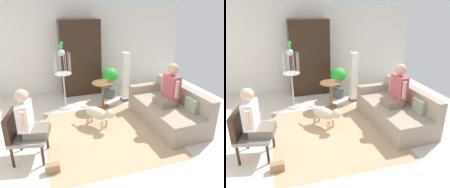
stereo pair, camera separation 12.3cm
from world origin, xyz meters
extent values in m
plane|color=beige|center=(0.00, 0.00, 0.00)|extent=(7.12, 7.12, 0.00)
cube|color=silver|center=(0.00, 2.91, 1.27)|extent=(6.53, 0.12, 2.55)
cube|color=tan|center=(-0.03, 0.02, 0.00)|extent=(2.41, 2.49, 0.01)
cube|color=gray|center=(1.35, 0.08, 0.22)|extent=(1.02, 1.96, 0.43)
cube|color=gray|center=(1.74, 0.10, 0.62)|extent=(0.26, 1.93, 0.37)
cube|color=gray|center=(1.32, 0.95, 0.52)|extent=(0.95, 0.22, 0.18)
cube|color=gray|center=(1.63, -0.39, 0.57)|extent=(0.11, 0.32, 0.28)
cylinder|color=#382316|center=(-1.20, -0.14, 0.19)|extent=(0.04, 0.04, 0.37)
cylinder|color=#382316|center=(-1.30, -0.60, 0.19)|extent=(0.04, 0.04, 0.37)
cylinder|color=#382316|center=(-1.66, -0.04, 0.19)|extent=(0.04, 0.04, 0.37)
cylinder|color=#382316|center=(-1.76, -0.50, 0.19)|extent=(0.04, 0.04, 0.37)
cube|color=gray|center=(-1.48, -0.32, 0.40)|extent=(0.67, 0.67, 0.06)
cube|color=#382316|center=(-1.72, -0.27, 0.64)|extent=(0.19, 0.57, 0.42)
cube|color=gray|center=(1.28, 0.08, 0.50)|extent=(0.37, 0.42, 0.14)
cube|color=#B24C59|center=(1.42, 0.08, 0.83)|extent=(0.20, 0.42, 0.51)
sphere|color=tan|center=(1.42, 0.08, 1.21)|extent=(0.23, 0.23, 0.23)
cylinder|color=tan|center=(1.39, -0.16, 0.85)|extent=(0.08, 0.08, 0.35)
cylinder|color=tan|center=(1.37, 0.33, 0.85)|extent=(0.08, 0.08, 0.35)
cube|color=#6D6256|center=(-1.34, -0.35, 0.50)|extent=(0.45, 0.44, 0.14)
cube|color=white|center=(-1.50, -0.31, 0.80)|extent=(0.25, 0.40, 0.45)
sphere|color=#DDB293|center=(-1.50, -0.31, 1.14)|extent=(0.20, 0.20, 0.20)
cylinder|color=#DDB293|center=(-1.42, -0.10, 0.82)|extent=(0.08, 0.08, 0.31)
cylinder|color=#DDB293|center=(-1.51, -0.54, 0.82)|extent=(0.08, 0.08, 0.31)
cylinder|color=brown|center=(0.24, 1.28, 0.65)|extent=(0.53, 0.53, 0.02)
cylinder|color=brown|center=(0.24, 1.28, 0.32)|extent=(0.06, 0.06, 0.64)
cylinder|color=brown|center=(0.24, 1.28, 0.01)|extent=(0.31, 0.31, 0.03)
ellipsoid|color=beige|center=(-0.15, 0.39, 0.31)|extent=(0.54, 0.60, 0.25)
sphere|color=beige|center=(0.06, 0.12, 0.38)|extent=(0.19, 0.19, 0.19)
cone|color=beige|center=(0.10, 0.14, 0.47)|extent=(0.06, 0.06, 0.06)
cone|color=beige|center=(0.02, 0.09, 0.47)|extent=(0.06, 0.06, 0.06)
cylinder|color=beige|center=(-0.37, 0.68, 0.35)|extent=(0.14, 0.17, 0.10)
cylinder|color=beige|center=(0.03, 0.27, 0.09)|extent=(0.06, 0.06, 0.18)
cylinder|color=beige|center=(-0.09, 0.19, 0.09)|extent=(0.06, 0.06, 0.18)
cylinder|color=beige|center=(-0.21, 0.59, 0.09)|extent=(0.06, 0.06, 0.18)
cylinder|color=beige|center=(-0.33, 0.50, 0.09)|extent=(0.06, 0.06, 0.18)
cylinder|color=silver|center=(-0.66, 1.54, 0.01)|extent=(0.36, 0.36, 0.03)
cylinder|color=silver|center=(-0.66, 1.54, 0.44)|extent=(0.04, 0.04, 0.88)
cylinder|color=silver|center=(-0.66, 1.54, 0.89)|extent=(0.40, 0.40, 0.02)
cylinder|color=silver|center=(-0.47, 1.54, 1.15)|extent=(0.01, 0.01, 0.50)
cylinder|color=silver|center=(-0.51, 1.65, 1.15)|extent=(0.01, 0.01, 0.50)
cylinder|color=silver|center=(-0.61, 1.72, 1.15)|extent=(0.01, 0.01, 0.50)
cylinder|color=silver|center=(-0.72, 1.72, 1.15)|extent=(0.01, 0.01, 0.50)
cylinder|color=silver|center=(-0.82, 1.65, 1.15)|extent=(0.01, 0.01, 0.50)
cylinder|color=silver|center=(-0.85, 1.54, 1.15)|extent=(0.01, 0.01, 0.50)
cylinder|color=silver|center=(-0.82, 1.43, 1.15)|extent=(0.01, 0.01, 0.50)
cylinder|color=silver|center=(-0.72, 1.36, 1.15)|extent=(0.01, 0.01, 0.50)
cylinder|color=silver|center=(-0.61, 1.36, 1.15)|extent=(0.01, 0.01, 0.50)
cylinder|color=silver|center=(-0.51, 1.43, 1.15)|extent=(0.01, 0.01, 0.50)
sphere|color=silver|center=(-0.66, 1.54, 1.40)|extent=(0.16, 0.16, 0.16)
ellipsoid|color=green|center=(-0.67, 1.54, 1.56)|extent=(0.09, 0.10, 0.15)
sphere|color=green|center=(-0.65, 1.54, 1.62)|extent=(0.07, 0.07, 0.07)
cone|color=#D8BF4C|center=(-0.62, 1.54, 1.62)|extent=(0.03, 0.02, 0.02)
ellipsoid|color=green|center=(-0.71, 1.54, 1.50)|extent=(0.12, 0.03, 0.04)
cylinder|color=#4C5156|center=(0.62, 1.86, 0.14)|extent=(0.31, 0.31, 0.27)
cylinder|color=brown|center=(0.62, 1.86, 0.37)|extent=(0.03, 0.03, 0.20)
ellipsoid|color=green|center=(0.62, 1.86, 0.65)|extent=(0.44, 0.44, 0.40)
cube|color=#4C4742|center=(0.94, 1.52, 0.03)|extent=(0.20, 0.20, 0.06)
cube|color=white|center=(0.94, 1.52, 0.69)|extent=(0.18, 0.18, 1.26)
cube|color=black|center=(-0.06, 2.50, 1.05)|extent=(1.09, 0.56, 2.09)
cube|color=#99724C|center=(-1.17, -0.81, 0.07)|extent=(0.22, 0.11, 0.14)
camera|label=1|loc=(-1.18, -3.82, 2.45)|focal=36.37mm
camera|label=2|loc=(-1.06, -3.85, 2.45)|focal=36.37mm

